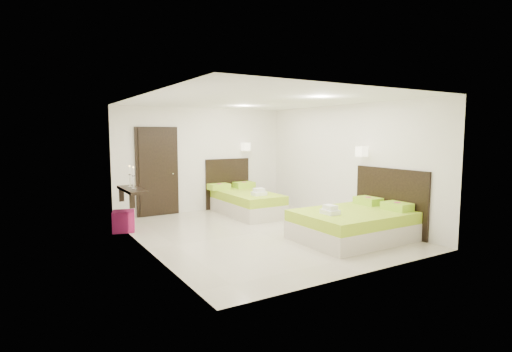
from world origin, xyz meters
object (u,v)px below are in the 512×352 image
bed_single (245,201)px  bed_double (356,223)px  nightstand (258,202)px  ottoman (124,221)px

bed_single → bed_double: bed_single is taller
bed_double → nightstand: bed_double is taller
bed_double → ottoman: (-3.59, 2.82, -0.10)m
bed_single → nightstand: size_ratio=5.26×
bed_double → nightstand: bearing=90.0°
nightstand → ottoman: 3.66m
bed_single → ottoman: size_ratio=5.00×
nightstand → ottoman: (-3.59, -0.69, 0.03)m
bed_single → nightstand: bearing=32.7°
nightstand → bed_single: bearing=-142.9°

